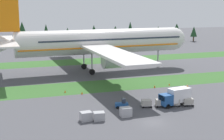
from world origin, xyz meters
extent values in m
plane|color=#47474C|center=(0.00, 0.00, 0.00)|extent=(400.00, 400.00, 0.00)
cube|color=#336028|center=(0.00, 28.76, 0.00)|extent=(320.00, 12.47, 0.01)
cube|color=#336028|center=(0.00, 65.70, 0.00)|extent=(320.00, 12.47, 0.01)
cylinder|color=silver|center=(3.82, 47.23, 9.17)|extent=(51.13, 9.34, 7.49)
sphere|color=silver|center=(29.25, 48.15, 9.17)|extent=(7.34, 7.34, 7.34)
cone|color=silver|center=(-24.09, 46.21, 9.73)|extent=(8.94, 7.42, 7.11)
cube|color=orange|center=(3.82, 47.23, 7.86)|extent=(49.90, 9.44, 0.36)
cube|color=#283342|center=(6.93, 47.34, 10.10)|extent=(44.93, 9.19, 0.44)
cube|color=silver|center=(-0.04, 67.91, 8.42)|extent=(9.31, 34.41, 0.67)
cylinder|color=#A3A3A8|center=(1.36, 62.84, 5.96)|extent=(5.11, 4.30, 4.12)
cube|color=silver|center=(1.48, 26.32, 8.42)|extent=(9.31, 34.41, 0.67)
cylinder|color=#A3A3A8|center=(2.50, 31.48, 5.96)|extent=(5.11, 4.30, 4.12)
cube|color=silver|center=(-23.78, 54.68, 10.29)|extent=(4.97, 12.57, 0.47)
cube|color=silver|center=(-23.16, 37.78, 10.29)|extent=(4.97, 12.57, 0.47)
cube|color=orange|center=(-23.47, 46.23, 19.27)|extent=(7.29, 1.07, 12.72)
cylinder|color=#A3A3A8|center=(23.67, 47.95, 4.32)|extent=(0.44, 0.44, 7.45)
cylinder|color=black|center=(23.67, 47.95, 0.60)|extent=(1.21, 0.46, 1.20)
cylinder|color=#A3A3A8|center=(-0.44, 51.57, 4.45)|extent=(0.44, 0.44, 7.20)
cylinder|color=black|center=(-0.44, 51.57, 0.85)|extent=(1.72, 0.66, 1.70)
cylinder|color=#A3A3A8|center=(-0.11, 42.59, 4.45)|extent=(0.44, 0.44, 7.20)
cylinder|color=black|center=(-0.11, 42.59, 0.85)|extent=(1.72, 0.66, 1.70)
cube|color=#1E4C8E|center=(-2.47, 9.80, 0.69)|extent=(2.81, 1.80, 0.77)
cube|color=#283342|center=(-2.08, 9.72, 1.52)|extent=(0.91, 1.21, 0.90)
cylinder|color=black|center=(-3.47, 9.44, 0.30)|extent=(0.63, 0.32, 0.60)
cylinder|color=black|center=(-3.25, 10.52, 0.30)|extent=(0.63, 0.32, 0.60)
cylinder|color=black|center=(-1.69, 9.07, 0.30)|extent=(0.63, 0.32, 0.60)
cylinder|color=black|center=(-1.46, 10.15, 0.30)|extent=(0.63, 0.32, 0.60)
cube|color=#A3A3A8|center=(2.53, 8.76, 0.40)|extent=(2.46, 1.92, 0.10)
cube|color=#ADA89E|center=(2.53, 8.76, 1.00)|extent=(2.16, 1.69, 1.10)
cylinder|color=black|center=(1.57, 8.26, 0.20)|extent=(0.42, 0.20, 0.40)
cylinder|color=black|center=(1.85, 9.61, 0.20)|extent=(0.42, 0.20, 0.40)
cylinder|color=black|center=(3.21, 7.92, 0.20)|extent=(0.42, 0.20, 0.40)
cylinder|color=black|center=(3.49, 9.27, 0.20)|extent=(0.42, 0.20, 0.40)
cube|color=#A3A3A8|center=(5.37, 8.17, 0.40)|extent=(2.46, 1.92, 0.10)
cube|color=#ADA89E|center=(5.37, 8.17, 1.00)|extent=(2.16, 1.69, 1.10)
cylinder|color=black|center=(4.41, 7.67, 0.20)|extent=(0.42, 0.20, 0.40)
cylinder|color=black|center=(4.69, 9.02, 0.20)|extent=(0.42, 0.20, 0.40)
cylinder|color=black|center=(6.05, 7.33, 0.20)|extent=(0.42, 0.20, 0.40)
cylinder|color=black|center=(6.33, 8.68, 0.20)|extent=(0.42, 0.20, 0.40)
cube|color=#A3A3A8|center=(8.21, 7.58, 0.40)|extent=(2.46, 1.92, 0.10)
cube|color=#ADA89E|center=(8.21, 7.58, 1.00)|extent=(2.16, 1.69, 1.10)
cylinder|color=black|center=(7.25, 7.08, 0.20)|extent=(0.42, 0.20, 0.40)
cylinder|color=black|center=(7.53, 8.43, 0.20)|extent=(0.42, 0.20, 0.40)
cylinder|color=black|center=(8.89, 6.74, 0.20)|extent=(0.42, 0.20, 0.40)
cylinder|color=black|center=(9.17, 8.09, 0.20)|extent=(0.42, 0.20, 0.40)
cube|color=#A3A3A8|center=(11.05, 6.99, 0.40)|extent=(2.46, 1.92, 0.10)
cube|color=#ADA89E|center=(11.05, 6.99, 1.00)|extent=(2.16, 1.69, 1.10)
cylinder|color=black|center=(10.09, 6.49, 0.20)|extent=(0.42, 0.20, 0.40)
cylinder|color=black|center=(10.37, 7.84, 0.20)|extent=(0.42, 0.20, 0.40)
cylinder|color=black|center=(11.72, 6.15, 0.20)|extent=(0.42, 0.20, 0.40)
cylinder|color=black|center=(12.00, 7.50, 0.20)|extent=(0.42, 0.20, 0.40)
cube|color=#1E4C8E|center=(6.25, 7.55, 1.58)|extent=(2.55, 2.63, 2.20)
cube|color=#283342|center=(5.20, 7.38, 2.02)|extent=(0.42, 2.05, 0.97)
cube|color=silver|center=(9.55, 8.11, 2.18)|extent=(4.82, 3.01, 2.80)
cylinder|color=black|center=(6.19, 6.53, 0.48)|extent=(1.00, 0.45, 0.96)
cylinder|color=black|center=(5.86, 8.50, 0.48)|extent=(1.00, 0.45, 0.96)
cylinder|color=black|center=(10.60, 7.27, 0.48)|extent=(1.00, 0.45, 0.96)
cylinder|color=black|center=(10.27, 9.24, 0.48)|extent=(1.00, 0.45, 0.96)
cylinder|color=black|center=(11.71, 7.45, 0.48)|extent=(1.00, 0.45, 0.96)
cylinder|color=black|center=(11.38, 9.43, 0.48)|extent=(1.00, 0.45, 0.96)
cylinder|color=black|center=(-1.77, 10.46, 0.42)|extent=(0.18, 0.18, 0.85)
cylinder|color=black|center=(-1.91, 10.29, 0.42)|extent=(0.18, 0.18, 0.85)
cylinder|color=orange|center=(-1.84, 10.37, 1.16)|extent=(0.36, 0.36, 0.62)
sphere|color=tan|center=(-1.84, 10.37, 1.62)|extent=(0.24, 0.24, 0.24)
cylinder|color=orange|center=(-1.69, 10.55, 1.13)|extent=(0.10, 0.10, 0.58)
cylinder|color=orange|center=(-1.99, 10.20, 1.13)|extent=(0.10, 0.10, 0.58)
cylinder|color=black|center=(16.50, 16.96, 0.42)|extent=(0.18, 0.18, 0.85)
cylinder|color=black|center=(16.67, 16.82, 0.42)|extent=(0.18, 0.18, 0.85)
cylinder|color=orange|center=(16.58, 16.89, 1.16)|extent=(0.36, 0.36, 0.62)
sphere|color=tan|center=(16.58, 16.89, 1.62)|extent=(0.24, 0.24, 0.24)
cylinder|color=orange|center=(16.40, 17.03, 1.13)|extent=(0.10, 0.10, 0.58)
cylinder|color=orange|center=(16.76, 16.75, 1.13)|extent=(0.10, 0.10, 0.58)
cube|color=#A3A3A8|center=(-8.78, 4.22, 0.76)|extent=(2.18, 1.83, 1.53)
cube|color=#A3A3A8|center=(-11.06, 4.71, 0.83)|extent=(2.15, 1.80, 1.65)
cube|color=#A3A3A8|center=(-3.47, 4.66, 0.88)|extent=(2.00, 1.60, 1.76)
cone|color=orange|center=(10.85, 22.73, 0.34)|extent=(0.44, 0.44, 0.68)
cone|color=orange|center=(15.57, 24.04, 0.23)|extent=(0.44, 0.44, 0.45)
cone|color=orange|center=(-11.22, 25.03, 0.31)|extent=(0.44, 0.44, 0.63)
cone|color=orange|center=(-7.75, 22.36, 0.33)|extent=(0.44, 0.44, 0.65)
cylinder|color=#4C3823|center=(-15.70, 112.44, 1.86)|extent=(0.70, 0.70, 3.72)
cone|color=#1E4223|center=(-15.70, 112.44, 7.94)|extent=(5.69, 5.69, 8.43)
cylinder|color=#4C3823|center=(-4.87, 110.23, 1.66)|extent=(0.70, 0.70, 3.31)
cone|color=#1E4223|center=(-4.87, 110.23, 7.14)|extent=(4.17, 4.17, 7.65)
cylinder|color=#4C3823|center=(6.17, 114.81, 1.42)|extent=(0.70, 0.70, 2.84)
cone|color=#1E4223|center=(6.17, 114.81, 5.76)|extent=(4.34, 4.34, 5.84)
cylinder|color=#4C3823|center=(19.31, 113.33, 1.47)|extent=(0.70, 0.70, 2.93)
cone|color=#1E4223|center=(19.31, 113.33, 6.35)|extent=(4.86, 4.86, 6.83)
cylinder|color=#4C3823|center=(30.67, 113.22, 2.00)|extent=(0.70, 0.70, 3.99)
cone|color=#1E4223|center=(30.67, 113.22, 6.56)|extent=(4.46, 4.46, 5.14)
cylinder|color=#4C3823|center=(39.64, 115.35, 1.36)|extent=(0.70, 0.70, 2.72)
cone|color=#1E4223|center=(39.64, 115.35, 6.87)|extent=(4.51, 4.51, 8.31)
cylinder|color=#4C3823|center=(54.35, 112.21, 1.71)|extent=(0.70, 0.70, 3.43)
cone|color=#1E4223|center=(54.35, 112.21, 5.96)|extent=(6.37, 6.37, 5.06)
cylinder|color=#4C3823|center=(65.88, 113.19, 1.79)|extent=(0.70, 0.70, 3.57)
cone|color=#1E4223|center=(65.88, 113.19, 6.62)|extent=(5.45, 5.45, 6.10)
cylinder|color=#4C3823|center=(74.88, 110.35, 1.31)|extent=(0.70, 0.70, 2.63)
cone|color=#1E4223|center=(74.88, 110.35, 5.38)|extent=(3.64, 3.64, 5.52)
camera|label=1|loc=(-24.34, -51.68, 20.87)|focal=54.17mm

